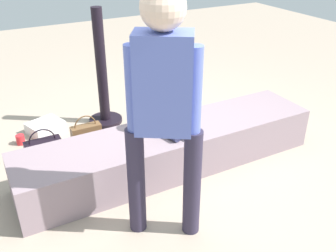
% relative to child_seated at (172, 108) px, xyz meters
% --- Properties ---
extents(ground_plane, '(12.00, 12.00, 0.00)m').
position_rel_child_seated_xyz_m(ground_plane, '(0.00, 0.01, -0.59)').
color(ground_plane, tan).
extents(concrete_ledge, '(2.69, 0.59, 0.38)m').
position_rel_child_seated_xyz_m(concrete_ledge, '(0.00, 0.01, -0.40)').
color(concrete_ledge, gray).
rests_on(concrete_ledge, ground_plane).
extents(child_seated, '(0.28, 0.34, 0.48)m').
position_rel_child_seated_xyz_m(child_seated, '(0.00, 0.00, 0.00)').
color(child_seated, '#292C4E').
rests_on(child_seated, concrete_ledge).
extents(adult_standing, '(0.44, 0.36, 1.68)m').
position_rel_child_seated_xyz_m(adult_standing, '(-0.42, -0.66, 0.43)').
color(adult_standing, '#2D263C').
rests_on(adult_standing, ground_plane).
extents(cake_plate, '(0.22, 0.22, 0.07)m').
position_rel_child_seated_xyz_m(cake_plate, '(-0.25, 0.13, -0.19)').
color(cake_plate, yellow).
rests_on(cake_plate, concrete_ledge).
extents(gift_bag, '(0.20, 0.11, 0.36)m').
position_rel_child_seated_xyz_m(gift_bag, '(0.80, 1.23, -0.42)').
color(gift_bag, '#59C6B2').
rests_on(gift_bag, ground_plane).
extents(railing_post, '(0.36, 0.36, 1.24)m').
position_rel_child_seated_xyz_m(railing_post, '(-0.21, 1.13, -0.11)').
color(railing_post, black).
rests_on(railing_post, ground_plane).
extents(water_bottle_near_gift, '(0.07, 0.07, 0.23)m').
position_rel_child_seated_xyz_m(water_bottle_near_gift, '(0.53, 0.91, -0.48)').
color(water_bottle_near_gift, silver).
rests_on(water_bottle_near_gift, ground_plane).
extents(party_cup_red, '(0.08, 0.08, 0.10)m').
position_rel_child_seated_xyz_m(party_cup_red, '(-1.13, 1.08, -0.54)').
color(party_cup_red, red).
rests_on(party_cup_red, ground_plane).
extents(cake_box_white, '(0.41, 0.38, 0.11)m').
position_rel_child_seated_xyz_m(cake_box_white, '(-0.85, 1.21, -0.53)').
color(cake_box_white, white).
rests_on(cake_box_white, ground_plane).
extents(handbag_black_leather, '(0.33, 0.14, 0.33)m').
position_rel_child_seated_xyz_m(handbag_black_leather, '(-0.98, 0.64, -0.47)').
color(handbag_black_leather, black).
rests_on(handbag_black_leather, ground_plane).
extents(handbag_brown_canvas, '(0.29, 0.10, 0.36)m').
position_rel_child_seated_xyz_m(handbag_brown_canvas, '(-0.57, 0.68, -0.45)').
color(handbag_brown_canvas, brown).
rests_on(handbag_brown_canvas, ground_plane).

